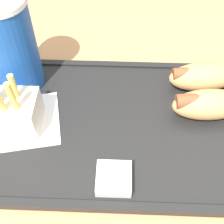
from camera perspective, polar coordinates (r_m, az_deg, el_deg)
food_tray at (r=0.50m, az=0.00°, el=-2.46°), size 0.46×0.28×0.01m
paper_napkin at (r=0.52m, az=-16.59°, el=-1.77°), size 0.15×0.13×0.00m
soda_cup at (r=0.53m, az=-17.95°, el=11.61°), size 0.08×0.08×0.20m
hot_dog_far at (r=0.56m, az=16.45°, el=6.33°), size 0.12×0.07×0.05m
hot_dog_near at (r=0.51m, az=17.42°, el=1.45°), size 0.12×0.06×0.05m
fries_carton at (r=0.50m, az=-17.71°, el=0.10°), size 0.08×0.06×0.11m
sauce_cup_mayo at (r=0.44m, az=0.34°, el=-12.00°), size 0.05×0.05×0.02m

